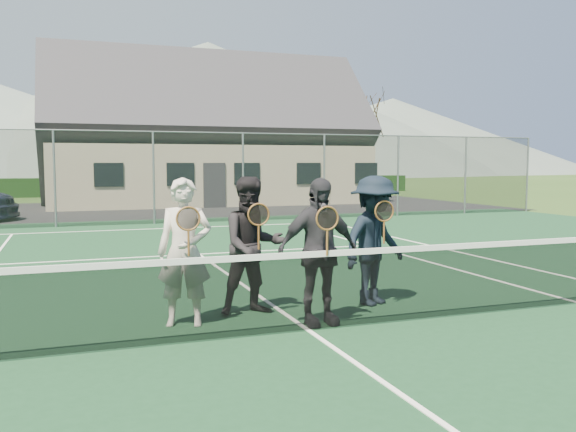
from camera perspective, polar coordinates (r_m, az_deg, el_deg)
name	(u,v)px	position (r m, az deg, el deg)	size (l,w,h in m)	color
ground	(134,210)	(26.73, -14.21, 0.56)	(220.00, 220.00, 0.00)	#294418
court_surface	(309,332)	(7.31, 1.95, -10.77)	(30.00, 30.00, 0.02)	#14381E
tarmac_carpark	(32,212)	(26.64, -22.80, 0.32)	(40.00, 12.00, 0.01)	black
hedge_row	(114,187)	(38.65, -16.01, 2.66)	(40.00, 1.20, 1.10)	black
hill_centre	(209,109)	(104.41, -7.42, 9.91)	(120.00, 120.00, 22.00)	#526258
hill_east	(392,136)	(116.85, 9.75, 7.38)	(90.00, 90.00, 14.00)	#516158
court_markings	(309,330)	(7.31, 1.95, -10.66)	(11.03, 23.83, 0.01)	white
tennis_net	(309,288)	(7.19, 1.96, -6.71)	(11.68, 0.08, 1.10)	slate
perimeter_fence	(154,177)	(20.21, -12.46, 3.54)	(30.07, 0.07, 3.02)	slate
clubhouse	(205,123)	(31.30, -7.73, 8.60)	(15.60, 8.20, 7.70)	beige
tree_c	(143,102)	(39.98, -13.39, 10.31)	(3.20, 3.20, 7.77)	#3A2515
tree_d	(292,107)	(42.32, 0.41, 10.14)	(3.20, 3.20, 7.77)	#321D12
tree_e	(371,110)	(44.75, 7.74, 9.82)	(3.20, 3.20, 7.77)	#362313
player_a	(185,252)	(7.48, -9.65, -3.33)	(0.75, 0.61, 1.80)	beige
player_b	(253,246)	(7.95, -3.33, -2.79)	(0.90, 0.71, 1.80)	black
player_c	(318,251)	(7.43, 2.84, -3.34)	(1.07, 0.53, 1.80)	#27272D
player_d	(374,240)	(8.55, 8.09, -2.28)	(1.34, 1.09, 1.80)	black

